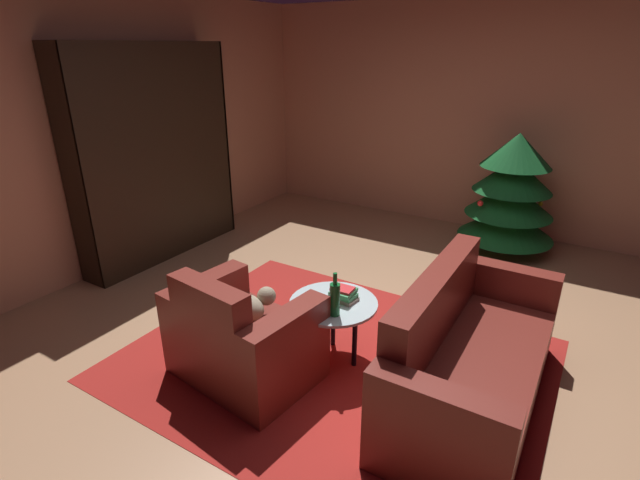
{
  "coord_description": "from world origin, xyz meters",
  "views": [
    {
      "loc": [
        1.31,
        -2.83,
        2.13
      ],
      "look_at": [
        -0.4,
        -0.04,
        0.78
      ],
      "focal_mm": 26.66,
      "sensor_mm": 36.0,
      "label": 1
    }
  ],
  "objects_px": {
    "couch_red": "(467,361)",
    "book_stack_on_table": "(343,294)",
    "bottle_on_table": "(335,299)",
    "decorated_tree": "(511,193)",
    "armchair_red": "(242,339)",
    "bookshelf_unit": "(166,158)",
    "coffee_table": "(334,309)"
  },
  "relations": [
    {
      "from": "bottle_on_table",
      "to": "couch_red",
      "type": "bearing_deg",
      "value": 14.44
    },
    {
      "from": "book_stack_on_table",
      "to": "couch_red",
      "type": "bearing_deg",
      "value": 0.72
    },
    {
      "from": "armchair_red",
      "to": "bottle_on_table",
      "type": "xyz_separation_m",
      "value": [
        0.52,
        0.34,
        0.3
      ]
    },
    {
      "from": "bookshelf_unit",
      "to": "bottle_on_table",
      "type": "xyz_separation_m",
      "value": [
        2.6,
        -0.98,
        -0.44
      ]
    },
    {
      "from": "armchair_red",
      "to": "book_stack_on_table",
      "type": "relative_size",
      "value": 5.04
    },
    {
      "from": "couch_red",
      "to": "coffee_table",
      "type": "height_order",
      "value": "couch_red"
    },
    {
      "from": "armchair_red",
      "to": "book_stack_on_table",
      "type": "height_order",
      "value": "armchair_red"
    },
    {
      "from": "bookshelf_unit",
      "to": "couch_red",
      "type": "bearing_deg",
      "value": -12.48
    },
    {
      "from": "decorated_tree",
      "to": "coffee_table",
      "type": "bearing_deg",
      "value": -102.89
    },
    {
      "from": "couch_red",
      "to": "bottle_on_table",
      "type": "relative_size",
      "value": 5.55
    },
    {
      "from": "book_stack_on_table",
      "to": "armchair_red",
      "type": "bearing_deg",
      "value": -131.07
    },
    {
      "from": "coffee_table",
      "to": "bottle_on_table",
      "type": "xyz_separation_m",
      "value": [
        0.09,
        -0.14,
        0.18
      ]
    },
    {
      "from": "coffee_table",
      "to": "armchair_red",
      "type": "bearing_deg",
      "value": -131.74
    },
    {
      "from": "couch_red",
      "to": "bottle_on_table",
      "type": "height_order",
      "value": "couch_red"
    },
    {
      "from": "couch_red",
      "to": "book_stack_on_table",
      "type": "bearing_deg",
      "value": -179.28
    },
    {
      "from": "bottle_on_table",
      "to": "decorated_tree",
      "type": "distance_m",
      "value": 2.93
    },
    {
      "from": "armchair_red",
      "to": "bottle_on_table",
      "type": "relative_size",
      "value": 3.29
    },
    {
      "from": "couch_red",
      "to": "coffee_table",
      "type": "xyz_separation_m",
      "value": [
        -0.93,
        -0.07,
        0.13
      ]
    },
    {
      "from": "coffee_table",
      "to": "decorated_tree",
      "type": "distance_m",
      "value": 2.81
    },
    {
      "from": "coffee_table",
      "to": "bottle_on_table",
      "type": "height_order",
      "value": "bottle_on_table"
    },
    {
      "from": "bookshelf_unit",
      "to": "coffee_table",
      "type": "relative_size",
      "value": 3.5
    },
    {
      "from": "book_stack_on_table",
      "to": "coffee_table",
      "type": "bearing_deg",
      "value": -125.29
    },
    {
      "from": "book_stack_on_table",
      "to": "decorated_tree",
      "type": "xyz_separation_m",
      "value": [
        0.58,
        2.67,
        0.13
      ]
    },
    {
      "from": "coffee_table",
      "to": "decorated_tree",
      "type": "height_order",
      "value": "decorated_tree"
    },
    {
      "from": "bookshelf_unit",
      "to": "decorated_tree",
      "type": "relative_size",
      "value": 1.67
    },
    {
      "from": "bottle_on_table",
      "to": "bookshelf_unit",
      "type": "bearing_deg",
      "value": 159.4
    },
    {
      "from": "couch_red",
      "to": "book_stack_on_table",
      "type": "distance_m",
      "value": 0.92
    },
    {
      "from": "couch_red",
      "to": "book_stack_on_table",
      "type": "relative_size",
      "value": 8.51
    },
    {
      "from": "bookshelf_unit",
      "to": "bottle_on_table",
      "type": "bearing_deg",
      "value": -20.6
    },
    {
      "from": "decorated_tree",
      "to": "armchair_red",
      "type": "bearing_deg",
      "value": -108.2
    },
    {
      "from": "couch_red",
      "to": "book_stack_on_table",
      "type": "height_order",
      "value": "couch_red"
    },
    {
      "from": "bookshelf_unit",
      "to": "bottle_on_table",
      "type": "relative_size",
      "value": 7.04
    }
  ]
}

